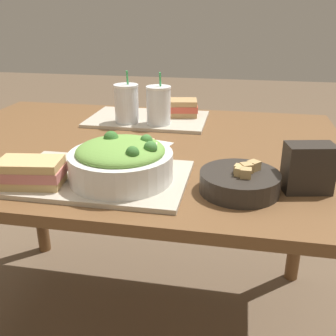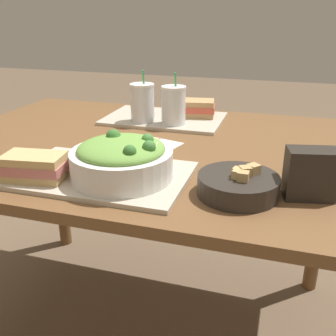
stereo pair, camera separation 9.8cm
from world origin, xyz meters
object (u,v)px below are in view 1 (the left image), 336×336
(sandwich_near, at_px, (31,172))
(baguette_near, at_px, (127,150))
(soup_bowl, at_px, (240,181))
(napkin_folded, at_px, (145,145))
(sandwich_far, at_px, (177,108))
(drink_cup_dark, at_px, (127,105))
(salad_bowl, at_px, (121,160))
(chip_bag, at_px, (308,168))
(drink_cup_red, at_px, (159,106))

(sandwich_near, distance_m, baguette_near, 0.26)
(soup_bowl, height_order, napkin_folded, soup_bowl)
(soup_bowl, distance_m, baguette_near, 0.33)
(sandwich_far, bearing_deg, drink_cup_dark, -152.06)
(sandwich_near, xyz_separation_m, napkin_folded, (0.19, 0.37, -0.04))
(salad_bowl, distance_m, chip_bag, 0.45)
(sandwich_near, distance_m, napkin_folded, 0.42)
(drink_cup_red, bearing_deg, napkin_folded, -90.48)
(baguette_near, relative_size, sandwich_far, 0.96)
(salad_bowl, xyz_separation_m, soup_bowl, (0.29, 0.01, -0.03))
(sandwich_near, bearing_deg, soup_bowl, 1.06)
(baguette_near, bearing_deg, sandwich_near, 127.69)
(sandwich_far, relative_size, napkin_folded, 0.96)
(salad_bowl, relative_size, soup_bowl, 1.34)
(drink_cup_red, xyz_separation_m, chip_bag, (0.46, -0.47, -0.02))
(soup_bowl, distance_m, drink_cup_dark, 0.66)
(salad_bowl, relative_size, napkin_folded, 1.41)
(soup_bowl, distance_m, sandwich_far, 0.69)
(drink_cup_red, bearing_deg, salad_bowl, -88.36)
(salad_bowl, xyz_separation_m, napkin_folded, (-0.02, 0.30, -0.06))
(drink_cup_red, relative_size, chip_bag, 1.53)
(drink_cup_dark, height_order, chip_bag, drink_cup_dark)
(salad_bowl, relative_size, drink_cup_dark, 1.35)
(soup_bowl, distance_m, chip_bag, 0.16)
(baguette_near, height_order, chip_bag, chip_bag)
(sandwich_far, bearing_deg, sandwich_near, -117.96)
(sandwich_far, distance_m, chip_bag, 0.73)
(sandwich_near, relative_size, baguette_near, 1.00)
(soup_bowl, relative_size, drink_cup_red, 1.02)
(drink_cup_dark, height_order, drink_cup_red, drink_cup_dark)
(salad_bowl, xyz_separation_m, sandwich_near, (-0.20, -0.07, -0.02))
(chip_bag, bearing_deg, drink_cup_red, 122.41)
(drink_cup_red, relative_size, napkin_folded, 1.04)
(baguette_near, height_order, drink_cup_dark, drink_cup_dark)
(baguette_near, xyz_separation_m, sandwich_far, (0.05, 0.52, -0.00))
(napkin_folded, bearing_deg, sandwich_near, -116.77)
(chip_bag, bearing_deg, salad_bowl, 173.32)
(soup_bowl, height_order, baguette_near, baguette_near)
(soup_bowl, height_order, sandwich_far, sandwich_far)
(sandwich_near, bearing_deg, baguette_near, 38.17)
(soup_bowl, bearing_deg, sandwich_far, 112.10)
(baguette_near, relative_size, drink_cup_red, 0.89)
(drink_cup_dark, distance_m, chip_bag, 0.75)
(chip_bag, bearing_deg, soup_bowl, -179.48)
(baguette_near, height_order, drink_cup_red, drink_cup_red)
(drink_cup_red, height_order, chip_bag, drink_cup_red)
(sandwich_near, bearing_deg, sandwich_far, 63.62)
(sandwich_far, height_order, drink_cup_red, drink_cup_red)
(drink_cup_red, height_order, napkin_folded, drink_cup_red)
(soup_bowl, relative_size, chip_bag, 1.56)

